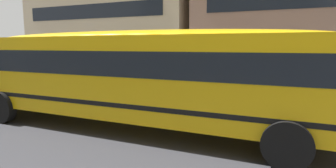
{
  "coord_description": "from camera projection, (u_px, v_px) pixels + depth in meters",
  "views": [
    {
      "loc": [
        4.7,
        -8.72,
        2.5
      ],
      "look_at": [
        1.2,
        -0.78,
        1.29
      ],
      "focal_mm": 29.82,
      "sensor_mm": 36.0,
      "label": 1
    }
  ],
  "objects": [
    {
      "name": "ground_plane",
      "position": [
        147.0,
        115.0,
        10.13
      ],
      "size": [
        400.0,
        400.0,
        0.0
      ],
      "primitive_type": "plane",
      "color": "#38383D"
    },
    {
      "name": "sidewalk_far",
      "position": [
        206.0,
        86.0,
        17.13
      ],
      "size": [
        120.0,
        3.0,
        0.01
      ],
      "primitive_type": "cube",
      "color": "gray",
      "rests_on": "ground_plane"
    },
    {
      "name": "lane_centreline",
      "position": [
        147.0,
        115.0,
        10.13
      ],
      "size": [
        110.0,
        0.16,
        0.01
      ],
      "primitive_type": "cube",
      "color": "silver",
      "rests_on": "ground_plane"
    },
    {
      "name": "school_bus",
      "position": [
        128.0,
        71.0,
        8.39
      ],
      "size": [
        13.09,
        3.11,
        2.93
      ],
      "rotation": [
        0.0,
        0.0,
        3.14
      ],
      "color": "yellow",
      "rests_on": "ground_plane"
    }
  ]
}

